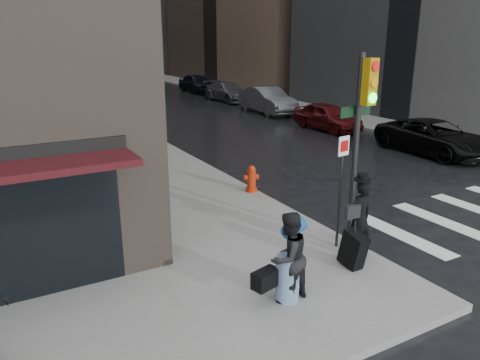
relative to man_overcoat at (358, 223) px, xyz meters
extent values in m
plane|color=black|center=(-1.50, -0.40, -0.92)|extent=(140.00, 140.00, 0.00)
cube|color=slate|center=(-1.50, 26.60, -0.84)|extent=(4.00, 50.00, 0.15)
cube|color=slate|center=(12.00, 26.60, -0.84)|extent=(3.00, 50.00, 0.15)
cube|color=silver|center=(2.00, 0.60, -0.91)|extent=(0.50, 3.00, 0.01)
cube|color=silver|center=(3.60, 0.60, -0.91)|extent=(0.50, 3.00, 0.01)
imported|color=black|center=(0.10, 0.08, 0.06)|extent=(0.61, 0.40, 1.66)
cylinder|color=black|center=(0.10, 0.08, 0.91)|extent=(0.35, 0.35, 0.04)
cylinder|color=black|center=(0.10, 0.08, 0.97)|extent=(0.22, 0.22, 0.13)
cube|color=black|center=(-0.17, 0.02, 0.28)|extent=(0.35, 0.11, 0.29)
cube|color=black|center=(-0.39, -0.31, -0.38)|extent=(0.28, 0.65, 0.84)
cylinder|color=black|center=(-0.39, -0.31, 0.06)|extent=(0.03, 0.03, 0.39)
imported|color=black|center=(-2.24, -0.66, 0.06)|extent=(0.94, 0.81, 1.65)
cube|color=black|center=(-2.65, -0.60, -0.27)|extent=(0.55, 0.38, 0.31)
cylinder|color=navy|center=(-2.00, -0.48, 0.50)|extent=(0.56, 0.45, 0.26)
cylinder|color=black|center=(0.40, 0.67, 1.32)|extent=(0.12, 0.12, 4.17)
cube|color=#AD820B|center=(0.44, 0.44, 2.83)|extent=(0.31, 0.23, 0.94)
cylinder|color=red|center=(0.45, 0.34, 3.14)|extent=(0.21, 0.08, 0.21)
cylinder|color=orange|center=(0.45, 0.34, 2.83)|extent=(0.21, 0.08, 0.21)
cylinder|color=#19E533|center=(0.45, 0.34, 2.51)|extent=(0.21, 0.08, 0.21)
cylinder|color=black|center=(-0.01, 0.61, 0.48)|extent=(0.06, 0.06, 2.50)
cube|color=white|center=(-0.01, 0.58, 1.52)|extent=(0.31, 0.06, 0.42)
cube|color=black|center=(0.40, 0.75, 2.20)|extent=(0.93, 0.16, 0.23)
cylinder|color=#A12209|center=(0.30, 4.83, -0.71)|extent=(0.35, 0.35, 0.11)
cylinder|color=#A12209|center=(0.30, 4.83, -0.44)|extent=(0.26, 0.26, 0.66)
sphere|color=#A12209|center=(0.30, 4.83, -0.09)|extent=(0.24, 0.24, 0.24)
cylinder|color=#A12209|center=(0.30, 4.83, -0.33)|extent=(0.46, 0.30, 0.15)
imported|color=black|center=(9.46, 5.72, -0.23)|extent=(2.36, 4.95, 1.36)
imported|color=#430D0E|center=(8.92, 11.76, -0.23)|extent=(1.78, 4.09, 1.37)
imported|color=#545359|center=(9.20, 17.81, -0.13)|extent=(1.86, 4.85, 1.58)
imported|color=#45454A|center=(9.65, 23.85, -0.23)|extent=(2.12, 4.78, 1.36)
imported|color=black|center=(9.94, 29.90, -0.16)|extent=(1.95, 4.51, 1.51)
camera|label=1|loc=(-6.55, -6.61, 3.73)|focal=35.00mm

